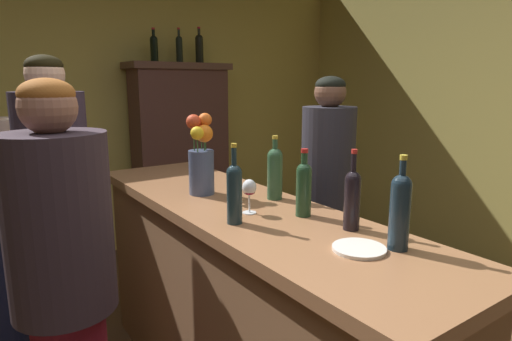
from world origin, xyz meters
The scene contains 18 objects.
wall_back centered at (0.00, 2.87, 1.43)m, with size 5.97×0.12×2.86m, color tan.
bar_counter centered at (0.21, 0.38, 0.53)m, with size 0.61×2.24×1.05m.
display_cabinet centered at (0.95, 2.59, 0.93)m, with size 0.97×0.37×1.78m.
wine_bottle_malbec centered at (0.33, 0.10, 1.18)m, with size 0.06×0.06×0.28m.
wine_bottle_riesling centered at (0.35, -0.36, 1.19)m, with size 0.07×0.07×0.32m.
wine_bottle_chardonnay centered at (0.37, -0.14, 1.18)m, with size 0.06×0.06×0.31m.
wine_bottle_merlot centered at (0.40, 0.38, 1.19)m, with size 0.07×0.07×0.30m.
wine_bottle_rose centered at (0.05, 0.18, 1.18)m, with size 0.06×0.06×0.32m.
wine_glass_front centered at (0.17, 0.25, 1.16)m, with size 0.06×0.06×0.15m.
wine_glass_mid centered at (0.23, 0.47, 1.15)m, with size 0.07×0.07×0.13m.
flower_arrangement centered at (0.16, 0.66, 1.24)m, with size 0.13×0.13×0.40m.
cheese_plate centered at (0.23, -0.30, 1.06)m, with size 0.18×0.18×0.01m, color white.
display_bottle_left centered at (0.72, 2.59, 1.91)m, with size 0.07×0.07×0.30m.
display_bottle_midleft centered at (0.96, 2.59, 1.92)m, with size 0.06×0.06×0.31m.
display_bottle_center centered at (1.17, 2.59, 1.93)m, with size 0.08×0.08×0.34m.
patron_by_cabinet centered at (-0.57, 0.30, 0.88)m, with size 0.35×0.35×1.61m.
patron_near_entrance centered at (-0.46, 0.98, 0.95)m, with size 0.32×0.32×1.72m.
bartender centered at (0.92, 0.56, 0.91)m, with size 0.31×0.31×1.64m.
Camera 1 is at (-0.82, -1.21, 1.60)m, focal length 30.21 mm.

